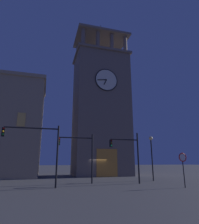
{
  "coord_description": "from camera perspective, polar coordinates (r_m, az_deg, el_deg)",
  "views": [
    {
      "loc": [
        7.72,
        28.89,
        2.15
      ],
      "look_at": [
        -1.14,
        -2.36,
        10.45
      ],
      "focal_mm": 31.22,
      "sensor_mm": 36.0,
      "label": 1
    }
  ],
  "objects": [
    {
      "name": "ground_plane",
      "position": [
        29.98,
        -0.92,
        -18.45
      ],
      "size": [
        200.0,
        200.0,
        0.0
      ],
      "primitive_type": "plane",
      "color": "#424247"
    },
    {
      "name": "clocktower",
      "position": [
        33.7,
        0.39,
        0.82
      ],
      "size": [
        9.52,
        7.04,
        27.88
      ],
      "color": "#75665B",
      "rests_on": "ground_plane"
    },
    {
      "name": "traffic_signal_near",
      "position": [
        20.77,
        8.53,
        -11.11
      ],
      "size": [
        3.19,
        0.41,
        5.13
      ],
      "color": "black",
      "rests_on": "ground_plane"
    },
    {
      "name": "traffic_signal_mid",
      "position": [
        20.72,
        -5.62,
        -10.9
      ],
      "size": [
        3.7,
        0.41,
        5.0
      ],
      "color": "black",
      "rests_on": "ground_plane"
    },
    {
      "name": "traffic_signal_far",
      "position": [
        17.69,
        -17.38,
        -8.76
      ],
      "size": [
        4.69,
        0.41,
        5.29
      ],
      "color": "black",
      "rests_on": "ground_plane"
    },
    {
      "name": "street_lamp",
      "position": [
        24.66,
        14.98,
        -10.53
      ],
      "size": [
        0.44,
        0.44,
        5.14
      ],
      "color": "black",
      "rests_on": "ground_plane"
    },
    {
      "name": "no_horn_sign",
      "position": [
        19.0,
        23.21,
        -12.81
      ],
      "size": [
        0.78,
        0.14,
        2.91
      ],
      "color": "black",
      "rests_on": "ground_plane"
    }
  ]
}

